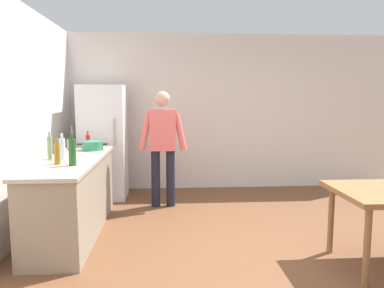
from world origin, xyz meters
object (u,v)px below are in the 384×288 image
Objects in this scene: person at (163,141)px; bottle_vinegar_tall at (50,147)px; bottle_wine_green at (72,152)px; bottle_sauce_red at (88,141)px; bottle_oil_amber at (57,153)px; refrigerator at (103,142)px; cooking_pot at (93,146)px; utensil_jar at (71,144)px; bottle_water_clear at (62,148)px.

bottle_vinegar_tall is at bearing -140.61° from person.
bottle_wine_green is 1.42× the size of bottle_sauce_red.
person is at bearing 51.68° from bottle_oil_amber.
refrigerator is 0.66m from bottle_sauce_red.
cooking_pot is 1.43× the size of bottle_oil_amber.
cooking_pot is 1.09m from bottle_oil_amber.
bottle_vinegar_tall is (-0.36, 0.44, -0.01)m from bottle_wine_green.
bottle_oil_amber reaches higher than bottle_sauce_red.
refrigerator reaches higher than bottle_wine_green.
bottle_vinegar_tall is at bearing -115.16° from cooking_pot.
person is at bearing 58.19° from bottle_wine_green.
person reaches higher than utensil_jar.
cooking_pot is 1.25× the size of utensil_jar.
bottle_sauce_red is at bearing -99.59° from refrigerator.
refrigerator is 0.85m from utensil_jar.
bottle_oil_amber is at bearing -94.67° from refrigerator.
refrigerator is 7.50× the size of bottle_sauce_red.
person reaches higher than bottle_water_clear.
person is at bearing 19.27° from cooking_pot.
bottle_water_clear is (-0.22, 0.42, -0.02)m from bottle_wine_green.
bottle_water_clear is (0.11, -0.84, 0.05)m from utensil_jar.
bottle_water_clear is at bearing -82.41° from utensil_jar.
utensil_jar reaches higher than bottle_water_clear.
bottle_sauce_red is (-0.11, 0.25, 0.04)m from cooking_pot.
bottle_oil_amber is at bearing -98.56° from cooking_pot.
bottle_wine_green is 0.57m from bottle_vinegar_tall.
refrigerator reaches higher than bottle_oil_amber.
person reaches higher than cooking_pot.
refrigerator is 1.97m from bottle_oil_amber.
utensil_jar and bottle_vinegar_tall have the same top height.
person is (0.95, -0.55, 0.08)m from refrigerator.
person reaches higher than bottle_vinegar_tall.
refrigerator is 6.00× the size of bottle_water_clear.
person is at bearing 4.62° from bottle_sauce_red.
bottle_sauce_red is (0.05, 1.32, -0.02)m from bottle_oil_amber.
bottle_oil_amber is at bearing -82.84° from utensil_jar.
bottle_vinegar_tall is 1.00m from bottle_sauce_red.
bottle_wine_green is 1.13× the size of bottle_water_clear.
bottle_oil_amber is 1.32m from bottle_sauce_red.
bottle_oil_amber is at bearing 153.46° from bottle_wine_green.
cooking_pot is 0.32m from utensil_jar.
bottle_water_clear is at bearing -136.83° from person.
refrigerator is at bearing 83.17° from bottle_water_clear.
utensil_jar is at bearing 163.26° from cooking_pot.
cooking_pot is 1.17m from bottle_wine_green.
cooking_pot is at bearing 91.01° from bottle_wine_green.
bottle_sauce_red is at bearing 37.69° from utensil_jar.
bottle_oil_amber is at bearing -62.40° from bottle_vinegar_tall.
refrigerator is 4.50× the size of cooking_pot.
refrigerator is 1.10m from person.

